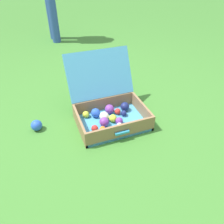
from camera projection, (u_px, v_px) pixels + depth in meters
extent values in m
plane|color=#3D7A2D|center=(101.00, 122.00, 1.81)|extent=(16.00, 16.00, 0.00)
cube|color=#4799C6|center=(112.00, 122.00, 1.78)|extent=(0.55, 0.40, 0.03)
cube|color=olive|center=(80.00, 125.00, 1.67)|extent=(0.02, 0.40, 0.14)
cube|color=olive|center=(142.00, 110.00, 1.82)|extent=(0.02, 0.40, 0.14)
cube|color=olive|center=(121.00, 132.00, 1.61)|extent=(0.51, 0.02, 0.14)
cube|color=olive|center=(104.00, 104.00, 1.89)|extent=(0.51, 0.02, 0.14)
cube|color=#4799C6|center=(100.00, 74.00, 1.82)|extent=(0.55, 0.20, 0.36)
cube|color=teal|center=(122.00, 133.00, 1.59)|extent=(0.11, 0.02, 0.02)
sphere|color=white|center=(139.00, 124.00, 1.70)|extent=(0.06, 0.06, 0.06)
sphere|color=purple|center=(104.00, 122.00, 1.71)|extent=(0.07, 0.07, 0.07)
sphere|color=#CCDB38|center=(113.00, 118.00, 1.75)|extent=(0.06, 0.06, 0.06)
sphere|color=red|center=(118.00, 111.00, 1.84)|extent=(0.05, 0.05, 0.05)
sphere|color=purple|center=(110.00, 109.00, 1.84)|extent=(0.08, 0.08, 0.08)
sphere|color=purple|center=(119.00, 121.00, 1.73)|extent=(0.06, 0.06, 0.06)
sphere|color=red|center=(95.00, 128.00, 1.66)|extent=(0.05, 0.05, 0.05)
sphere|color=orange|center=(103.00, 129.00, 1.65)|extent=(0.05, 0.05, 0.05)
sphere|color=#CCDB38|center=(86.00, 114.00, 1.80)|extent=(0.06, 0.06, 0.06)
sphere|color=blue|center=(96.00, 113.00, 1.80)|extent=(0.08, 0.08, 0.08)
sphere|color=navy|center=(125.00, 107.00, 1.87)|extent=(0.08, 0.08, 0.08)
sphere|color=white|center=(119.00, 125.00, 1.69)|extent=(0.05, 0.05, 0.05)
sphere|color=white|center=(104.00, 116.00, 1.76)|extent=(0.08, 0.08, 0.08)
sphere|color=navy|center=(124.00, 113.00, 1.82)|extent=(0.05, 0.05, 0.05)
sphere|color=blue|center=(37.00, 125.00, 1.70)|extent=(0.09, 0.09, 0.09)
cylinder|color=#2D4C93|center=(50.00, 11.00, 3.28)|extent=(0.12, 0.12, 0.83)
cylinder|color=#2D4C93|center=(53.00, 13.00, 3.15)|extent=(0.12, 0.12, 0.83)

